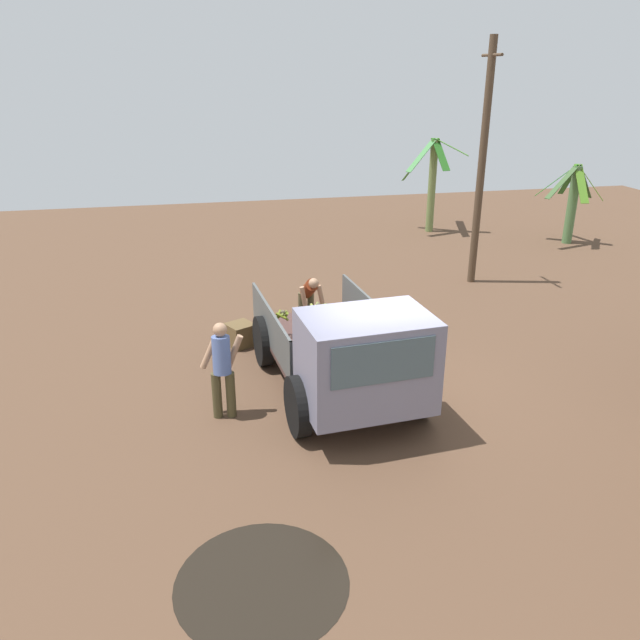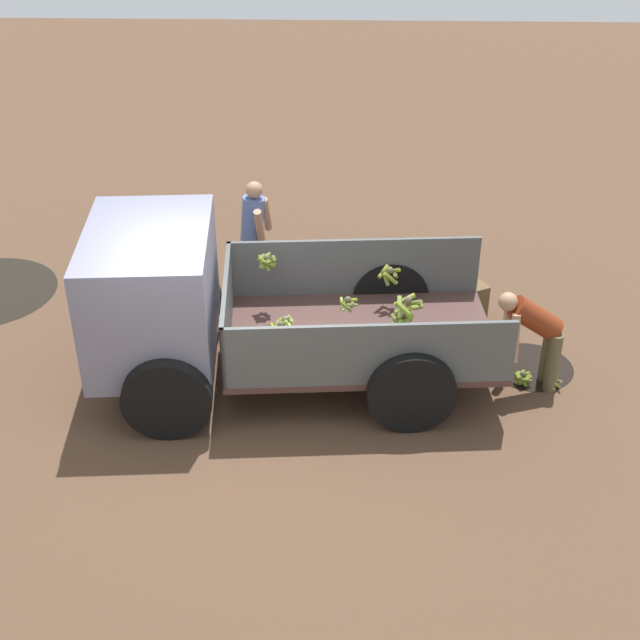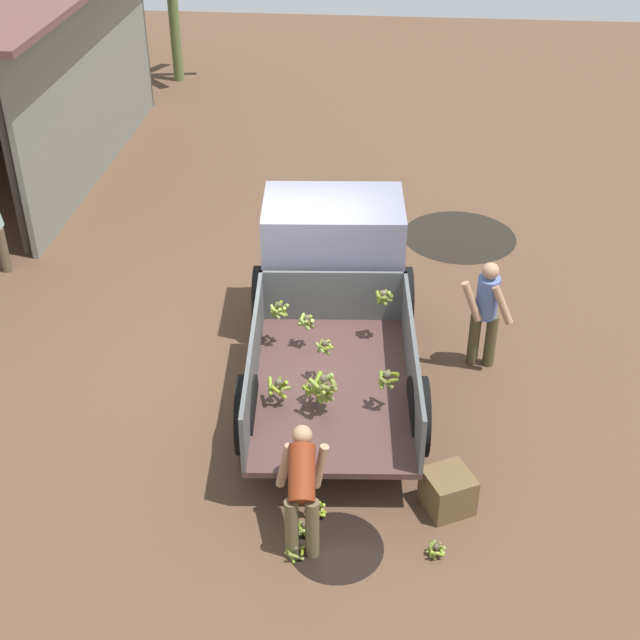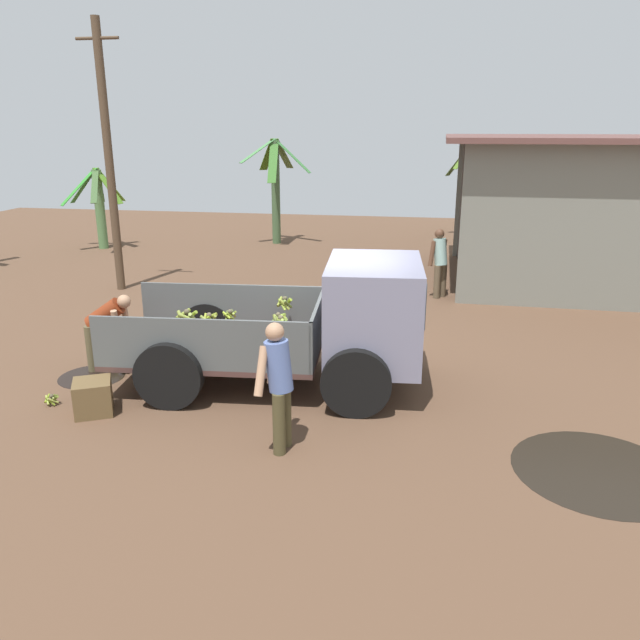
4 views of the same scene
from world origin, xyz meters
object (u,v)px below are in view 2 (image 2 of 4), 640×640
Objects in this scene: banana_bunch_on_ground_0 at (523,377)px; banana_bunch_on_ground_3 at (498,371)px; cargo_truck at (203,304)px; wooden_crate_0 at (462,299)px; banana_bunch_on_ground_2 at (519,315)px; person_foreground_visitor at (254,232)px; person_worker_loading at (535,331)px; banana_bunch_on_ground_1 at (552,381)px.

banana_bunch_on_ground_3 reaches higher than banana_bunch_on_ground_0.
cargo_truck is 9.50× the size of wooden_crate_0.
cargo_truck is 4.21m from banana_bunch_on_ground_2.
banana_bunch_on_ground_0 is (-3.69, 0.01, -0.92)m from cargo_truck.
person_worker_loading is (-3.36, 2.09, -0.15)m from person_foreground_visitor.
banana_bunch_on_ground_2 is at bearing -108.86° from banana_bunch_on_ground_3.
banana_bunch_on_ground_2 is at bearing -97.09° from banana_bunch_on_ground_0.
banana_bunch_on_ground_3 is (0.27, -0.10, 0.01)m from banana_bunch_on_ground_0.
person_foreground_visitor is 2.88m from wooden_crate_0.
banana_bunch_on_ground_1 is 0.62m from banana_bunch_on_ground_3.
banana_bunch_on_ground_0 is 0.91× the size of banana_bunch_on_ground_3.
person_foreground_visitor is at bearing -32.97° from banana_bunch_on_ground_3.
banana_bunch_on_ground_0 is at bearing 175.45° from cargo_truck.
cargo_truck is 4.12m from banana_bunch_on_ground_1.
person_worker_loading is at bearing 175.21° from cargo_truck.
person_worker_loading reaches higher than banana_bunch_on_ground_2.
person_foreground_visitor is 7.58× the size of banana_bunch_on_ground_2.
person_worker_loading is at bearing 85.24° from banana_bunch_on_ground_2.
banana_bunch_on_ground_1 is at bearing 169.35° from banana_bunch_on_ground_0.
banana_bunch_on_ground_0 is at bearing 82.91° from banana_bunch_on_ground_2.
wooden_crate_0 is (0.73, -0.14, 0.14)m from banana_bunch_on_ground_2.
banana_bunch_on_ground_3 is (0.45, 1.31, 0.01)m from banana_bunch_on_ground_2.
banana_bunch_on_ground_1 is at bearing 174.57° from cargo_truck.
cargo_truck is at bearing -5.48° from person_worker_loading.
person_foreground_visitor is at bearing -32.04° from banana_bunch_on_ground_0.
banana_bunch_on_ground_2 is (0.16, -1.47, -0.01)m from banana_bunch_on_ground_1.
banana_bunch_on_ground_2 is (-0.12, -1.42, -0.66)m from person_worker_loading.
banana_bunch_on_ground_0 is 0.29m from banana_bunch_on_ground_3.
cargo_truck is 21.31× the size of banana_bunch_on_ground_0.
banana_bunch_on_ground_3 reaches higher than banana_bunch_on_ground_1.
banana_bunch_on_ground_2 is at bearing -164.50° from cargo_truck.
banana_bunch_on_ground_3 is at bearing 177.12° from cargo_truck.
wooden_crate_0 is (0.28, -1.44, 0.13)m from banana_bunch_on_ground_3.
cargo_truck reaches higher than wooden_crate_0.
cargo_truck is at bearing -0.14° from banana_bunch_on_ground_0.
person_worker_loading is at bearing -25.64° from person_foreground_visitor.
person_worker_loading reaches higher than banana_bunch_on_ground_3.
person_worker_loading is at bearing 111.32° from wooden_crate_0.
person_worker_loading is 0.73m from banana_bunch_on_ground_3.
banana_bunch_on_ground_3 is 0.49× the size of wooden_crate_0.
person_foreground_visitor reaches higher than person_worker_loading.
banana_bunch_on_ground_1 is (-0.28, 0.05, -0.65)m from person_worker_loading.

